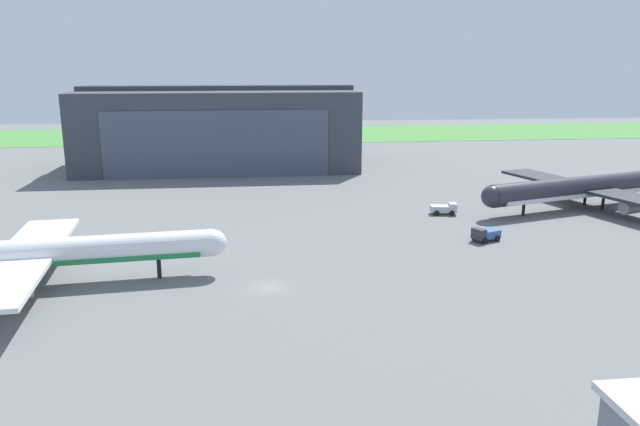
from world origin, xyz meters
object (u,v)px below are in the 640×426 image
at_px(ops_van, 444,209).
at_px(airliner_far_right, 589,187).
at_px(maintenance_hangar, 220,128).
at_px(baggage_tug, 485,234).
at_px(airliner_near_right, 31,255).

bearing_deg(ops_van, airliner_far_right, 3.48).
relative_size(maintenance_hangar, baggage_tug, 14.43).
bearing_deg(ops_van, airliner_near_right, -154.04).
bearing_deg(airliner_far_right, ops_van, -176.52).
height_order(airliner_near_right, ops_van, airliner_near_right).
relative_size(baggage_tug, ops_van, 1.00).
height_order(airliner_far_right, ops_van, airliner_far_right).
xyz_separation_m(airliner_near_right, airliner_far_right, (90.86, 32.04, -0.16)).
relative_size(airliner_near_right, ops_van, 9.59).
bearing_deg(ops_van, maintenance_hangar, 125.89).
xyz_separation_m(airliner_far_right, ops_van, (-28.64, -1.74, -2.92)).
xyz_separation_m(airliner_far_right, baggage_tug, (-27.74, -19.31, -2.87)).
distance_m(airliner_near_right, baggage_tug, 64.46).
distance_m(maintenance_hangar, airliner_near_right, 91.80).
distance_m(maintenance_hangar, baggage_tug, 88.87).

